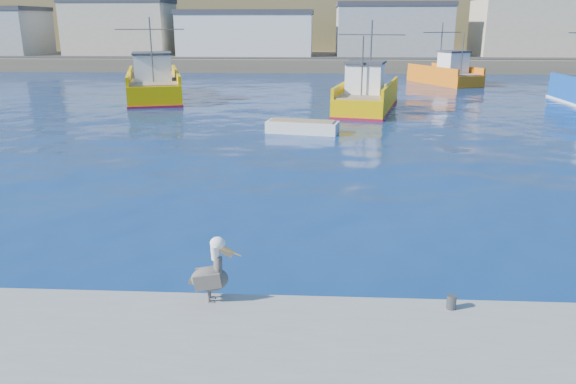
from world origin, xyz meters
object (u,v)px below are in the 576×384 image
object	(u,v)px
trawler_yellow_a	(154,85)
pelican	(211,274)
skiff_mid	(302,128)
boat_orange	(446,74)
trawler_yellow_b	(367,97)

from	to	relation	value
trawler_yellow_a	pelican	world-z (taller)	trawler_yellow_a
skiff_mid	pelican	xyz separation A→B (m)	(-1.29, -21.55, 0.83)
boat_orange	skiff_mid	world-z (taller)	boat_orange
boat_orange	pelican	world-z (taller)	boat_orange
pelican	trawler_yellow_b	bearing A→B (deg)	79.44
skiff_mid	trawler_yellow_b	bearing A→B (deg)	63.83
pelican	skiff_mid	bearing A→B (deg)	86.59
skiff_mid	pelican	distance (m)	21.61
trawler_yellow_b	boat_orange	bearing A→B (deg)	62.36
trawler_yellow_a	boat_orange	xyz separation A→B (m)	(26.91, 12.57, -0.05)
trawler_yellow_a	skiff_mid	world-z (taller)	trawler_yellow_a
trawler_yellow_a	skiff_mid	distance (m)	19.55
boat_orange	pelican	distance (m)	51.07
trawler_yellow_a	skiff_mid	size ratio (longest dim) A/B	3.02
boat_orange	skiff_mid	xyz separation A→B (m)	(-13.95, -27.19, -0.76)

